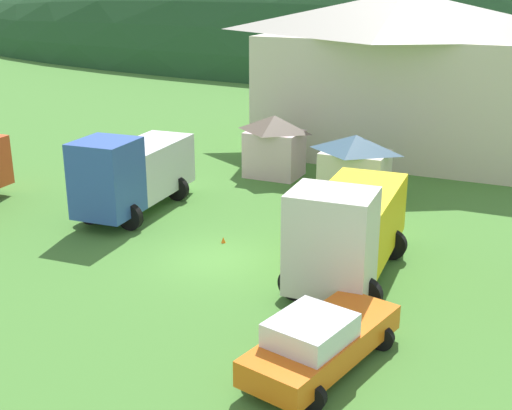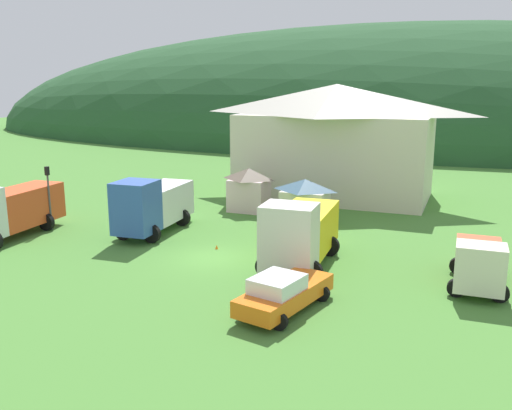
{
  "view_description": "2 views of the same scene",
  "coord_description": "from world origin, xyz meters",
  "px_view_note": "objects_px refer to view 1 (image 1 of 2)",
  "views": [
    {
      "loc": [
        10.79,
        -19.88,
        9.7
      ],
      "look_at": [
        1.02,
        1.46,
        1.78
      ],
      "focal_mm": 47.15,
      "sensor_mm": 36.0,
      "label": 1
    },
    {
      "loc": [
        12.81,
        -25.7,
        9.42
      ],
      "look_at": [
        0.87,
        4.4,
        2.08
      ],
      "focal_mm": 38.87,
      "sensor_mm": 36.0,
      "label": 2
    }
  ],
  "objects_px": {
    "depot_building": "(400,72)",
    "service_pickup_orange": "(320,341)",
    "traffic_cone_mid_row": "(223,243)",
    "traffic_cone_near_pickup": "(304,237)",
    "play_shed_pink": "(274,145)",
    "play_shed_cream": "(355,166)",
    "box_truck_blue": "(132,172)",
    "flatbed_truck_yellow": "(348,227)"
  },
  "relations": [
    {
      "from": "depot_building",
      "to": "traffic_cone_near_pickup",
      "type": "height_order",
      "value": "depot_building"
    },
    {
      "from": "play_shed_pink",
      "to": "service_pickup_orange",
      "type": "bearing_deg",
      "value": -63.13
    },
    {
      "from": "traffic_cone_mid_row",
      "to": "play_shed_cream",
      "type": "bearing_deg",
      "value": 68.69
    },
    {
      "from": "play_shed_pink",
      "to": "traffic_cone_mid_row",
      "type": "distance_m",
      "value": 9.7
    },
    {
      "from": "box_truck_blue",
      "to": "traffic_cone_near_pickup",
      "type": "bearing_deg",
      "value": 89.22
    },
    {
      "from": "play_shed_cream",
      "to": "box_truck_blue",
      "type": "height_order",
      "value": "box_truck_blue"
    },
    {
      "from": "traffic_cone_near_pickup",
      "to": "traffic_cone_mid_row",
      "type": "distance_m",
      "value": 3.24
    },
    {
      "from": "box_truck_blue",
      "to": "flatbed_truck_yellow",
      "type": "relative_size",
      "value": 0.96
    },
    {
      "from": "play_shed_pink",
      "to": "traffic_cone_near_pickup",
      "type": "relative_size",
      "value": 5.25
    },
    {
      "from": "depot_building",
      "to": "play_shed_pink",
      "type": "height_order",
      "value": "depot_building"
    },
    {
      "from": "depot_building",
      "to": "traffic_cone_near_pickup",
      "type": "relative_size",
      "value": 26.51
    },
    {
      "from": "depot_building",
      "to": "service_pickup_orange",
      "type": "distance_m",
      "value": 24.14
    },
    {
      "from": "traffic_cone_mid_row",
      "to": "flatbed_truck_yellow",
      "type": "bearing_deg",
      "value": -11.8
    },
    {
      "from": "service_pickup_orange",
      "to": "flatbed_truck_yellow",
      "type": "bearing_deg",
      "value": -156.28
    },
    {
      "from": "box_truck_blue",
      "to": "service_pickup_orange",
      "type": "height_order",
      "value": "box_truck_blue"
    },
    {
      "from": "depot_building",
      "to": "play_shed_cream",
      "type": "height_order",
      "value": "depot_building"
    },
    {
      "from": "flatbed_truck_yellow",
      "to": "box_truck_blue",
      "type": "bearing_deg",
      "value": -107.29
    },
    {
      "from": "depot_building",
      "to": "traffic_cone_near_pickup",
      "type": "bearing_deg",
      "value": -90.25
    },
    {
      "from": "service_pickup_orange",
      "to": "traffic_cone_mid_row",
      "type": "relative_size",
      "value": 11.48
    },
    {
      "from": "play_shed_pink",
      "to": "traffic_cone_near_pickup",
      "type": "bearing_deg",
      "value": -58.98
    },
    {
      "from": "flatbed_truck_yellow",
      "to": "traffic_cone_mid_row",
      "type": "relative_size",
      "value": 15.6
    },
    {
      "from": "box_truck_blue",
      "to": "service_pickup_orange",
      "type": "xyz_separation_m",
      "value": [
        11.52,
        -8.38,
        -1.03
      ]
    },
    {
      "from": "depot_building",
      "to": "service_pickup_orange",
      "type": "bearing_deg",
      "value": -81.17
    },
    {
      "from": "play_shed_cream",
      "to": "service_pickup_orange",
      "type": "height_order",
      "value": "play_shed_cream"
    },
    {
      "from": "service_pickup_orange",
      "to": "traffic_cone_mid_row",
      "type": "height_order",
      "value": "service_pickup_orange"
    },
    {
      "from": "play_shed_cream",
      "to": "box_truck_blue",
      "type": "xyz_separation_m",
      "value": [
        -8.11,
        -6.0,
        0.31
      ]
    },
    {
      "from": "play_shed_pink",
      "to": "box_truck_blue",
      "type": "xyz_separation_m",
      "value": [
        -3.3,
        -7.83,
        0.22
      ]
    },
    {
      "from": "flatbed_truck_yellow",
      "to": "traffic_cone_mid_row",
      "type": "distance_m",
      "value": 5.7
    },
    {
      "from": "service_pickup_orange",
      "to": "traffic_cone_mid_row",
      "type": "bearing_deg",
      "value": -123.98
    },
    {
      "from": "flatbed_truck_yellow",
      "to": "traffic_cone_near_pickup",
      "type": "distance_m",
      "value": 4.41
    },
    {
      "from": "traffic_cone_mid_row",
      "to": "traffic_cone_near_pickup",
      "type": "bearing_deg",
      "value": 35.98
    },
    {
      "from": "flatbed_truck_yellow",
      "to": "traffic_cone_near_pickup",
      "type": "xyz_separation_m",
      "value": [
        -2.65,
        3.01,
        -1.84
      ]
    },
    {
      "from": "play_shed_pink",
      "to": "traffic_cone_mid_row",
      "type": "xyz_separation_m",
      "value": [
        1.87,
        -9.37,
        -1.63
      ]
    },
    {
      "from": "depot_building",
      "to": "play_shed_pink",
      "type": "xyz_separation_m",
      "value": [
        -4.56,
        -7.33,
        -3.05
      ]
    },
    {
      "from": "service_pickup_orange",
      "to": "traffic_cone_near_pickup",
      "type": "xyz_separation_m",
      "value": [
        -3.72,
        8.75,
        -0.83
      ]
    },
    {
      "from": "box_truck_blue",
      "to": "play_shed_pink",
      "type": "bearing_deg",
      "value": 153.67
    },
    {
      "from": "service_pickup_orange",
      "to": "traffic_cone_near_pickup",
      "type": "bearing_deg",
      "value": -143.77
    },
    {
      "from": "depot_building",
      "to": "box_truck_blue",
      "type": "relative_size",
      "value": 2.28
    },
    {
      "from": "play_shed_cream",
      "to": "traffic_cone_near_pickup",
      "type": "bearing_deg",
      "value": -93.22
    },
    {
      "from": "depot_building",
      "to": "box_truck_blue",
      "type": "xyz_separation_m",
      "value": [
        -7.86,
        -15.16,
        -2.83
      ]
    },
    {
      "from": "flatbed_truck_yellow",
      "to": "service_pickup_orange",
      "type": "relative_size",
      "value": 1.36
    },
    {
      "from": "traffic_cone_near_pickup",
      "to": "service_pickup_orange",
      "type": "bearing_deg",
      "value": -66.94
    }
  ]
}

